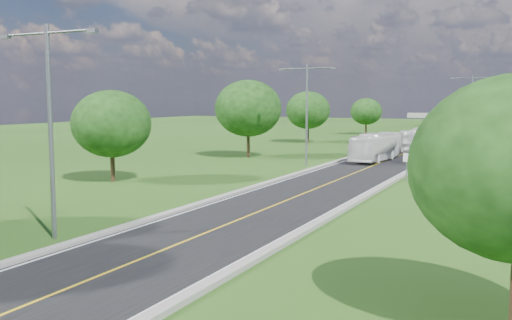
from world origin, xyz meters
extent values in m
plane|color=#224714|center=(0.00, 60.00, 0.00)|extent=(260.00, 260.00, 0.00)
cube|color=black|center=(0.00, 66.00, 0.03)|extent=(8.00, 150.00, 0.06)
cube|color=gray|center=(-4.25, 66.00, 0.11)|extent=(0.50, 150.00, 0.22)
cube|color=gray|center=(4.25, 66.00, 0.11)|extent=(0.50, 150.00, 0.22)
cylinder|color=slate|center=(5.20, 38.00, 1.20)|extent=(0.08, 0.08, 2.40)
cube|color=white|center=(5.20, 37.97, 2.00)|extent=(0.55, 0.04, 0.70)
cube|color=gray|center=(-10.00, 140.00, 1.00)|extent=(1.20, 3.00, 2.00)
cube|color=gray|center=(0.00, 140.00, 2.60)|extent=(30.00, 3.00, 1.20)
cylinder|color=slate|center=(-6.00, 12.00, 5.00)|extent=(0.22, 0.22, 10.00)
cylinder|color=slate|center=(-7.40, 12.00, 9.60)|extent=(2.80, 0.12, 0.12)
cylinder|color=slate|center=(-4.60, 12.00, 9.60)|extent=(2.80, 0.12, 0.12)
cube|color=slate|center=(-8.70, 12.00, 9.55)|extent=(0.50, 0.25, 0.18)
cube|color=slate|center=(-3.30, 12.00, 9.55)|extent=(0.50, 0.25, 0.18)
cylinder|color=slate|center=(-6.00, 45.00, 5.00)|extent=(0.22, 0.22, 10.00)
cylinder|color=slate|center=(-7.40, 45.00, 9.60)|extent=(2.80, 0.12, 0.12)
cylinder|color=slate|center=(-4.60, 45.00, 9.60)|extent=(2.80, 0.12, 0.12)
cube|color=slate|center=(-8.70, 45.00, 9.55)|extent=(0.50, 0.25, 0.18)
cube|color=slate|center=(-3.30, 45.00, 9.55)|extent=(0.50, 0.25, 0.18)
cylinder|color=slate|center=(6.00, 78.00, 5.00)|extent=(0.22, 0.22, 10.00)
cylinder|color=slate|center=(4.60, 78.00, 9.60)|extent=(2.80, 0.12, 0.12)
cylinder|color=slate|center=(7.40, 78.00, 9.60)|extent=(2.80, 0.12, 0.12)
cube|color=slate|center=(3.30, 78.00, 9.55)|extent=(0.50, 0.25, 0.18)
cube|color=slate|center=(8.70, 78.00, 9.55)|extent=(0.50, 0.25, 0.18)
cylinder|color=black|center=(-16.00, 28.00, 1.35)|extent=(0.36, 0.36, 2.70)
ellipsoid|color=black|center=(-16.00, 28.00, 4.65)|extent=(6.30, 6.30, 5.36)
cylinder|color=black|center=(-15.00, 50.00, 1.62)|extent=(0.36, 0.36, 3.24)
ellipsoid|color=black|center=(-15.00, 50.00, 5.58)|extent=(7.56, 7.56, 6.43)
cylinder|color=black|center=(-17.00, 74.00, 1.44)|extent=(0.36, 0.36, 2.88)
ellipsoid|color=black|center=(-17.00, 74.00, 4.96)|extent=(6.72, 6.72, 5.71)
cylinder|color=black|center=(-14.50, 98.00, 1.26)|extent=(0.36, 0.36, 2.52)
ellipsoid|color=black|center=(-14.50, 98.00, 4.34)|extent=(5.88, 5.88, 5.00)
imported|color=silver|center=(1.67, 64.70, 1.56)|extent=(3.99, 11.03, 3.00)
imported|color=white|center=(-0.91, 52.42, 1.54)|extent=(3.14, 10.75, 2.96)
camera|label=1|loc=(14.29, -7.57, 6.56)|focal=40.00mm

